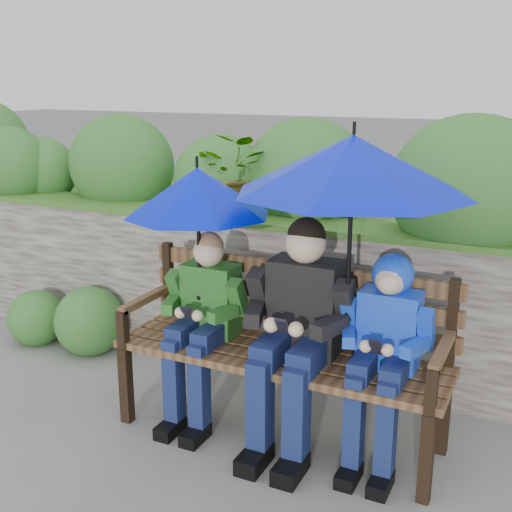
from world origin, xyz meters
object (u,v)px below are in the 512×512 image
at_px(park_bench, 285,339).
at_px(boy_right, 385,342).
at_px(boy_left, 203,317).
at_px(umbrella_right, 353,165).
at_px(umbrella_left, 198,192).
at_px(boy_middle, 298,325).

height_order(park_bench, boy_right, boy_right).
xyz_separation_m(boy_left, boy_right, (1.03, 0.01, 0.04)).
bearing_deg(umbrella_right, umbrella_left, 178.46).
bearing_deg(umbrella_left, park_bench, 6.70).
xyz_separation_m(boy_right, umbrella_left, (-1.06, 0.01, 0.67)).
xyz_separation_m(boy_right, umbrella_right, (-0.20, -0.01, 0.87)).
bearing_deg(boy_right, park_bench, 173.11).
relative_size(boy_left, umbrella_left, 1.36).
bearing_deg(umbrella_right, boy_left, -179.99).
distance_m(umbrella_left, umbrella_right, 0.89).
xyz_separation_m(umbrella_left, umbrella_right, (0.87, -0.02, 0.20)).
distance_m(boy_middle, umbrella_right, 0.88).
bearing_deg(boy_middle, umbrella_left, 176.48).
bearing_deg(umbrella_left, boy_right, -0.55).
bearing_deg(boy_left, boy_middle, -1.39).
xyz_separation_m(boy_left, boy_middle, (0.58, -0.01, 0.06)).
relative_size(boy_middle, boy_right, 1.13).
bearing_deg(umbrella_right, park_bench, 167.61).
xyz_separation_m(park_bench, umbrella_right, (0.37, -0.08, 0.98)).
bearing_deg(umbrella_left, boy_left, -39.08).
distance_m(boy_left, umbrella_left, 0.71).
bearing_deg(park_bench, boy_right, -6.89).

